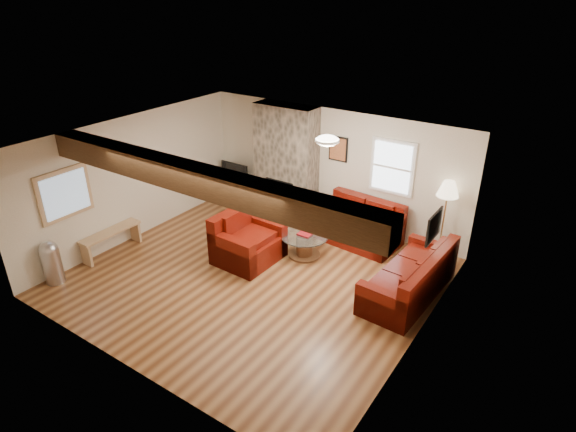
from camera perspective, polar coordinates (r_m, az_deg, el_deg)
name	(u,v)px	position (r m, az deg, el deg)	size (l,w,h in m)	color
room	(252,214)	(8.14, -4.31, 0.18)	(8.00, 8.00, 8.00)	brown
oak_beam	(194,179)	(6.87, -11.04, 4.38)	(6.00, 0.36, 0.38)	#311F0E
chimney_breast	(286,163)	(10.55, -0.26, 6.25)	(1.40, 0.67, 2.50)	#3D382F
back_window	(392,167)	(9.59, 12.24, 5.68)	(0.90, 0.08, 1.10)	white
hatch_window	(65,194)	(9.27, -24.94, 2.39)	(0.08, 1.00, 0.90)	tan
ceiling_dome	(327,142)	(7.93, 4.66, 8.71)	(0.40, 0.40, 0.18)	white
artwork_back	(338,149)	(10.01, 5.95, 7.91)	(0.42, 0.06, 0.52)	black
artwork_right	(433,226)	(6.93, 16.85, -1.17)	(0.06, 0.55, 0.42)	black
sofa_three	(409,274)	(8.32, 14.19, -6.64)	(2.10, 0.88, 0.81)	#420A04
loveseat	(359,223)	(9.76, 8.38, -0.77)	(1.63, 0.94, 0.87)	#420A04
armchair_red	(248,238)	(9.04, -4.73, -2.63)	(1.15, 1.01, 0.93)	#420A04
coffee_table	(304,245)	(9.27, 1.96, -3.49)	(0.92, 0.92, 0.48)	#492B17
tv_cabinet	(237,189)	(11.75, -6.01, 3.18)	(1.02, 0.41, 0.51)	black
television	(237,171)	(11.58, -6.11, 5.34)	(0.76, 0.10, 0.44)	black
floor_lamp	(448,193)	(9.19, 18.40, 2.58)	(0.40, 0.40, 1.57)	tan
pine_bench	(112,242)	(9.98, -20.14, -2.88)	(0.29, 1.25, 0.47)	tan
pedal_bin	(52,262)	(9.35, -26.22, -4.93)	(0.32, 0.32, 0.80)	#B3B3B9
coal_bucket	(280,218)	(10.44, -0.99, -0.25)	(0.36, 0.36, 0.34)	gray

